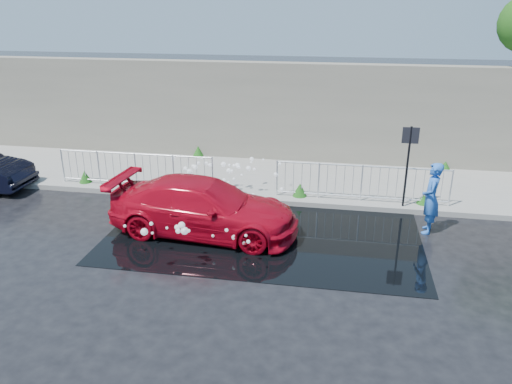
% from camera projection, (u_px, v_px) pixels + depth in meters
% --- Properties ---
extents(ground, '(90.00, 90.00, 0.00)m').
position_uv_depth(ground, '(238.00, 248.00, 12.26)').
color(ground, black).
rests_on(ground, ground).
extents(pavement, '(30.00, 4.00, 0.15)m').
position_uv_depth(pavement, '(269.00, 178.00, 16.83)').
color(pavement, gray).
rests_on(pavement, ground).
extents(curb, '(30.00, 0.25, 0.16)m').
position_uv_depth(curb, '(259.00, 200.00, 14.99)').
color(curb, gray).
rests_on(curb, ground).
extents(retaining_wall, '(30.00, 0.60, 3.50)m').
position_uv_depth(retaining_wall, '(278.00, 112.00, 18.19)').
color(retaining_wall, '#686458').
rests_on(retaining_wall, pavement).
extents(puddle, '(8.00, 5.00, 0.01)m').
position_uv_depth(puddle, '(264.00, 232.00, 13.10)').
color(puddle, black).
rests_on(puddle, ground).
extents(sign_post, '(0.45, 0.06, 2.50)m').
position_uv_depth(sign_post, '(409.00, 154.00, 13.81)').
color(sign_post, black).
rests_on(sign_post, ground).
extents(railing_left, '(5.05, 0.05, 1.10)m').
position_uv_depth(railing_left, '(136.00, 169.00, 15.72)').
color(railing_left, silver).
rests_on(railing_left, pavement).
extents(railing_right, '(5.05, 0.05, 1.10)m').
position_uv_depth(railing_right, '(362.00, 182.00, 14.59)').
color(railing_right, silver).
rests_on(railing_right, pavement).
extents(weeds, '(12.17, 3.93, 0.40)m').
position_uv_depth(weeds, '(250.00, 175.00, 16.37)').
color(weeds, '#144211').
rests_on(weeds, pavement).
extents(water_spray, '(3.72, 5.55, 1.02)m').
position_uv_depth(water_spray, '(211.00, 188.00, 14.04)').
color(water_spray, white).
rests_on(water_spray, ground).
extents(red_car, '(5.04, 2.38, 1.42)m').
position_uv_depth(red_car, '(204.00, 207.00, 12.86)').
color(red_car, '#A40618').
rests_on(red_car, ground).
extents(person, '(0.56, 0.76, 1.89)m').
position_uv_depth(person, '(431.00, 198.00, 12.81)').
color(person, blue).
rests_on(person, ground).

